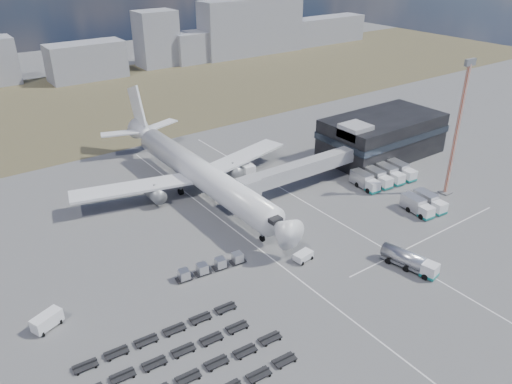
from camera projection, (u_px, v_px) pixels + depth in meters
ground at (294, 264)px, 83.71m from camera, size 420.00×420.00×0.00m
grass_strip at (80, 105)px, 163.22m from camera, size 420.00×90.00×0.01m
lane_markings at (325, 238)px, 90.95m from camera, size 47.12×110.00×0.01m
terminal at (382, 135)px, 123.49m from camera, size 30.40×16.40×11.00m
jet_bridge at (291, 172)px, 104.44m from camera, size 30.30×3.80×7.05m
airliner at (196, 171)px, 104.70m from camera, size 51.59×64.53×17.62m
skyline at (114, 50)px, 200.88m from camera, size 313.95×25.85×24.72m
fuel_tanker at (409, 260)px, 82.03m from camera, size 4.32×9.85×3.09m
pushback_tug at (303, 256)px, 84.45m from camera, size 3.57×2.34×1.50m
utility_van at (47, 321)px, 69.63m from camera, size 4.66×3.43×2.27m
catering_truck at (244, 169)px, 114.43m from camera, size 3.23×6.81×3.03m
service_trucks_near at (424, 204)px, 99.48m from camera, size 6.69×7.77×2.91m
service_trucks_far at (384, 176)px, 111.14m from camera, size 14.11×8.58×3.01m
uld_row at (211, 266)px, 81.52m from camera, size 12.39×2.87×1.70m
baggage_dollies at (177, 369)px, 62.97m from camera, size 29.11×16.05×0.74m
floodlight_mast at (457, 130)px, 100.64m from camera, size 2.69×2.20×28.54m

